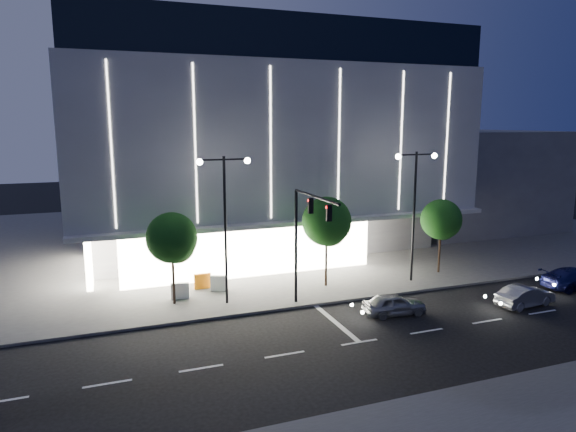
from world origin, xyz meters
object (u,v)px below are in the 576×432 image
(tree_left, at_px, (172,241))
(car_third, at_px, (576,278))
(traffic_mast, at_px, (305,228))
(street_lamp_west, at_px, (225,208))
(car_second, at_px, (525,296))
(barrier_d, at_px, (219,283))
(barrier_c, at_px, (203,281))
(barrier_b, at_px, (180,291))
(car_lead, at_px, (394,304))
(tree_right, at_px, (441,222))
(street_lamp_east, at_px, (415,197))
(tree_mid, at_px, (327,224))

(tree_left, xyz_separation_m, car_third, (25.52, -5.92, -3.34))
(traffic_mast, relative_size, tree_left, 1.24)
(street_lamp_west, relative_size, car_second, 2.33)
(tree_left, distance_m, car_third, 26.41)
(tree_left, xyz_separation_m, barrier_d, (3.04, 1.43, -3.38))
(barrier_c, bearing_deg, barrier_b, -139.53)
(barrier_b, xyz_separation_m, barrier_d, (2.61, 0.69, 0.00))
(barrier_b, bearing_deg, tree_left, -110.81)
(tree_left, relative_size, car_lead, 1.56)
(car_lead, relative_size, barrier_b, 3.33)
(tree_right, distance_m, car_third, 9.37)
(traffic_mast, relative_size, barrier_c, 6.43)
(barrier_d, bearing_deg, car_lead, -17.20)
(street_lamp_east, relative_size, tree_left, 1.57)
(traffic_mast, height_order, car_lead, traffic_mast)
(street_lamp_west, xyz_separation_m, barrier_d, (0.07, 2.45, -5.31))
(tree_left, xyz_separation_m, car_second, (19.78, -7.36, -3.40))
(street_lamp_east, bearing_deg, car_lead, -131.97)
(traffic_mast, xyz_separation_m, car_third, (18.54, -2.24, -4.33))
(tree_mid, bearing_deg, street_lamp_west, -171.74)
(car_lead, bearing_deg, traffic_mast, 70.62)
(street_lamp_east, height_order, tree_mid, street_lamp_east)
(car_second, distance_m, barrier_c, 20.08)
(street_lamp_west, distance_m, barrier_c, 6.27)
(traffic_mast, bearing_deg, street_lamp_east, 16.48)
(tree_right, xyz_separation_m, car_second, (0.78, -7.36, -3.25))
(car_second, bearing_deg, car_third, -82.61)
(street_lamp_west, relative_size, barrier_c, 8.18)
(barrier_d, bearing_deg, barrier_b, -142.17)
(car_third, relative_size, barrier_d, 4.35)
(barrier_c, bearing_deg, traffic_mast, -51.13)
(street_lamp_west, xyz_separation_m, barrier_b, (-2.54, 1.76, -5.31))
(car_third, xyz_separation_m, barrier_d, (-22.47, 7.35, -0.04))
(street_lamp_east, xyz_separation_m, car_lead, (-4.34, -4.83, -5.33))
(traffic_mast, distance_m, barrier_c, 8.80)
(car_second, height_order, car_third, car_third)
(street_lamp_west, bearing_deg, barrier_d, 88.42)
(tree_left, relative_size, barrier_c, 5.20)
(traffic_mast, xyz_separation_m, tree_mid, (3.03, 3.68, -0.69))
(traffic_mast, distance_m, barrier_b, 9.03)
(street_lamp_east, height_order, barrier_c, street_lamp_east)
(car_third, bearing_deg, street_lamp_west, 81.62)
(car_third, xyz_separation_m, barrier_c, (-23.40, 8.13, -0.04))
(street_lamp_east, bearing_deg, street_lamp_west, 180.00)
(car_second, xyz_separation_m, barrier_b, (-19.35, 8.10, 0.01))
(barrier_b, distance_m, barrier_d, 2.70)
(tree_mid, bearing_deg, car_lead, -74.39)
(car_lead, xyz_separation_m, car_second, (8.15, -1.51, 0.01))
(car_lead, bearing_deg, street_lamp_west, 66.40)
(car_second, bearing_deg, barrier_c, 54.92)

